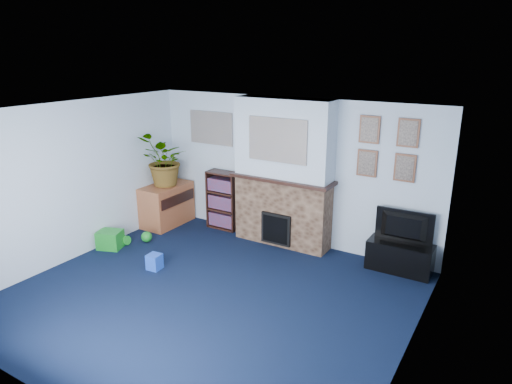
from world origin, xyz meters
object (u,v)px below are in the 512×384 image
Objects in this scene: television at (403,227)px; sideboard at (167,206)px; tv_stand at (400,257)px; bookshelf at (224,201)px.

television is 0.85× the size of sideboard.
tv_stand is 0.45m from television.
tv_stand is 4.20m from sideboard.
television is (0.00, 0.02, 0.45)m from tv_stand.
television is at bearing -1.02° from bookshelf.
sideboard is (-4.19, -0.33, -0.32)m from television.
bookshelf reaches higher than television.
bookshelf is 1.09m from sideboard.
television reaches higher than sideboard.
television reaches higher than tv_stand.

